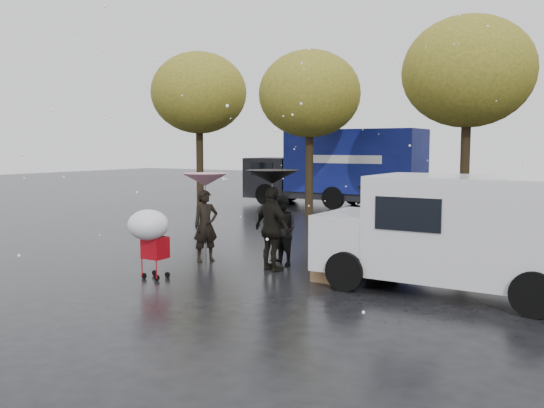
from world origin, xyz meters
The scene contains 14 objects.
ground centered at (0.00, 0.00, 0.00)m, with size 90.00×90.00×0.00m, color black.
person_pink centered at (-1.35, 0.60, 0.86)m, with size 0.63×0.41×1.72m, color black.
person_middle centered at (0.46, 1.13, 0.82)m, with size 0.80×0.62×1.64m, color black.
person_black centered at (0.58, 0.51, 0.94)m, with size 1.10×0.46×1.87m, color black.
umbrella_pink centered at (-1.35, 0.60, 1.96)m, with size 1.10×1.10×2.11m.
umbrella_black centered at (0.58, 0.51, 2.08)m, with size 1.17×1.17×2.23m.
vendor_cart centered at (2.55, 1.89, 0.73)m, with size 1.52×0.80×1.27m.
shopping_cart centered at (-1.11, -1.56, 1.06)m, with size 0.84×0.84×1.46m.
white_van centered at (4.52, 0.67, 1.16)m, with size 4.91×2.18×2.20m.
blue_truck centered at (-4.03, 13.81, 1.76)m, with size 8.30×2.60×3.50m.
box_ground_near centered at (2.04, 0.20, 0.22)m, with size 0.49×0.39×0.44m, color brown.
box_ground_far centered at (1.98, 1.22, 0.19)m, with size 0.48×0.38×0.38m, color brown.
yellow_taxi centered at (2.26, 13.27, 0.72)m, with size 1.70×4.22×1.44m, color #DCB80B.
tree_row centered at (-0.47, 10.00, 5.02)m, with size 21.60×4.40×7.12m.
Camera 1 is at (7.13, -10.22, 2.75)m, focal length 38.00 mm.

